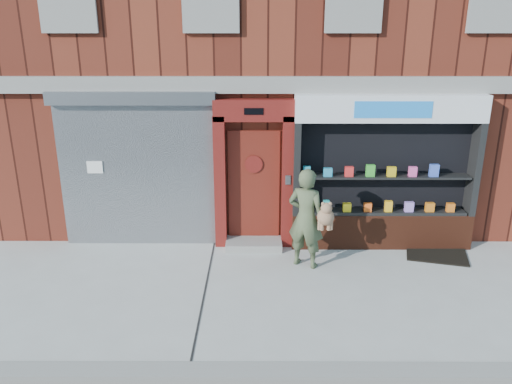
{
  "coord_description": "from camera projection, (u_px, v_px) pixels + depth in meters",
  "views": [
    {
      "loc": [
        -0.68,
        -7.33,
        4.17
      ],
      "look_at": [
        -0.7,
        1.0,
        1.39
      ],
      "focal_mm": 35.0,
      "sensor_mm": 36.0,
      "label": 1
    }
  ],
  "objects": [
    {
      "name": "red_door_bay",
      "position": [
        254.0,
        175.0,
        9.57
      ],
      "size": [
        1.52,
        0.58,
        2.9
      ],
      "color": "#5E1310",
      "rests_on": "ground"
    },
    {
      "name": "pharmacy_bay",
      "position": [
        384.0,
        180.0,
        9.55
      ],
      "size": [
        3.5,
        0.41,
        3.0
      ],
      "color": "#522213",
      "rests_on": "ground"
    },
    {
      "name": "ground",
      "position": [
        298.0,
        291.0,
        8.26
      ],
      "size": [
        80.0,
        80.0,
        0.0
      ],
      "primitive_type": "plane",
      "color": "#9E9E99",
      "rests_on": "ground"
    },
    {
      "name": "woman",
      "position": [
        307.0,
        218.0,
        8.86
      ],
      "size": [
        0.87,
        0.69,
        1.84
      ],
      "color": "#465236",
      "rests_on": "ground"
    },
    {
      "name": "building",
      "position": [
        284.0,
        33.0,
        12.69
      ],
      "size": [
        12.0,
        8.16,
        8.0
      ],
      "color": "#4D1A11",
      "rests_on": "ground"
    },
    {
      "name": "curb",
      "position": [
        312.0,
        373.0,
        6.21
      ],
      "size": [
        60.0,
        0.3,
        0.12
      ],
      "primitive_type": "cube",
      "color": "gray",
      "rests_on": "ground"
    },
    {
      "name": "doormat",
      "position": [
        437.0,
        255.0,
        9.54
      ],
      "size": [
        1.27,
        1.03,
        0.03
      ],
      "primitive_type": "cube",
      "rotation": [
        0.0,
        0.0,
        -0.26
      ],
      "color": "black",
      "rests_on": "ground"
    },
    {
      "name": "shutter_bay",
      "position": [
        137.0,
        161.0,
        9.56
      ],
      "size": [
        3.1,
        0.3,
        3.04
      ],
      "color": "gray",
      "rests_on": "ground"
    }
  ]
}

